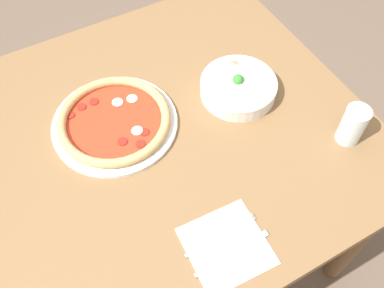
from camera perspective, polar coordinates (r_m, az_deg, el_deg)
ground_plane at (r=1.81m, az=-2.04°, el=-11.78°), size 8.00×8.00×0.00m
dining_table at (r=1.26m, az=-2.87°, el=-0.64°), size 1.01×1.06×0.73m
pizza at (r=1.19m, az=-10.32°, el=3.02°), size 0.34×0.34×0.04m
bowl at (r=1.24m, az=6.19°, el=7.62°), size 0.22×0.22×0.07m
napkin at (r=1.01m, az=4.62°, el=-13.40°), size 0.19×0.19×0.00m
fork at (r=1.01m, az=3.73°, el=-12.16°), size 0.02×0.19×0.00m
knife at (r=1.00m, az=4.91°, el=-14.61°), size 0.02×0.20×0.01m
glass at (r=1.19m, az=20.64°, el=2.39°), size 0.06×0.06×0.11m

